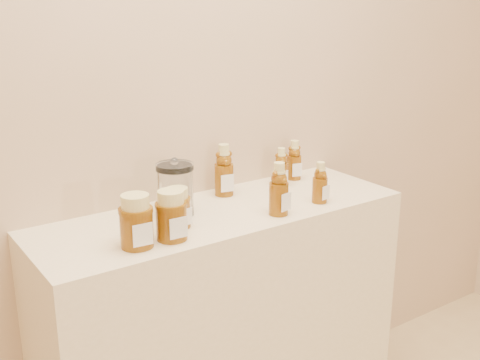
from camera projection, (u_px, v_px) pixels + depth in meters
wall_back at (186, 59)px, 1.90m from camera, size 3.50×0.02×2.70m
display_table at (223, 337)px, 2.01m from camera, size 1.20×0.40×0.90m
bear_bottle_back_left at (224, 167)px, 2.00m from camera, size 0.08×0.08×0.20m
bear_bottle_back_mid at (281, 164)px, 2.10m from camera, size 0.07×0.07×0.15m
bear_bottle_back_right at (294, 157)px, 2.18m from camera, size 0.07×0.07×0.16m
bear_bottle_front_left at (279, 185)px, 1.82m from camera, size 0.07×0.07×0.19m
bear_bottle_front_right at (320, 180)px, 1.93m from camera, size 0.06×0.06×0.15m
honey_jar_left at (136, 221)px, 1.59m from camera, size 0.10×0.10×0.15m
honey_jar_back at (178, 208)px, 1.73m from camera, size 0.09×0.09×0.12m
honey_jar_front at (171, 215)px, 1.64m from camera, size 0.09×0.09×0.14m
glass_canister at (175, 187)px, 1.82m from camera, size 0.13×0.13×0.18m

